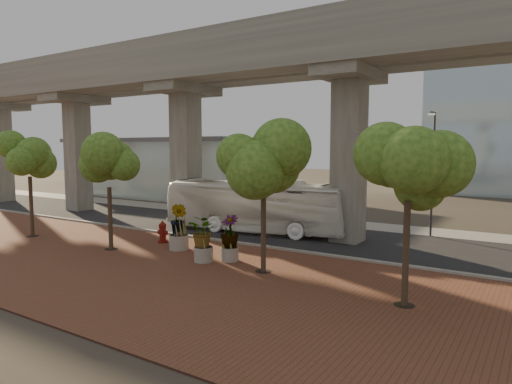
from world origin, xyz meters
The scene contains 18 objects.
ground centered at (0.00, 0.00, 0.00)m, with size 160.00×160.00×0.00m, color #312B23.
brick_plaza centered at (0.00, -8.00, 0.03)m, with size 70.00×13.00×0.06m, color brown.
asphalt_road centered at (0.00, 2.00, 0.02)m, with size 90.00×8.00×0.04m, color black.
curb_strip centered at (0.00, -2.00, 0.08)m, with size 70.00×0.25×0.16m, color gray.
far_sidewalk centered at (0.00, 7.50, 0.03)m, with size 90.00×3.00×0.06m, color gray.
transit_viaduct centered at (0.00, 2.00, 7.29)m, with size 72.00×5.60×12.40m.
station_pavilion centered at (-20.00, 16.00, 3.22)m, with size 23.00×13.00×6.30m.
transit_bus centered at (0.14, 1.58, 1.66)m, with size 2.79×11.88×3.31m, color white.
fire_hydrant centered at (-2.45, -4.04, 0.64)m, with size 0.60×0.54×1.21m.
planter_front centered at (2.17, -6.12, 1.38)m, with size 1.97×1.97×2.17m.
planter_right centered at (3.10, -5.35, 1.36)m, with size 2.01×2.01×2.15m.
planter_left centered at (-0.50, -4.85, 1.53)m, with size 2.20×2.20×2.42m.
street_tree_far_west centered at (-10.26, -6.92, 4.62)m, with size 3.46×3.46×6.16m.
street_tree_near_west centered at (-3.54, -6.70, 4.32)m, with size 3.59×3.59×5.92m.
street_tree_near_east centered at (5.40, -6.07, 4.62)m, with size 3.84×3.84×6.33m.
street_tree_far_east centered at (11.57, -7.04, 4.63)m, with size 3.63×3.63×6.24m.
streetlamp_west centered at (-11.38, 7.38, 4.39)m, with size 0.37×1.09×7.52m.
streetlamp_east centered at (9.65, 5.97, 4.28)m, with size 0.36×1.06×7.33m.
Camera 1 is at (15.42, -22.23, 5.34)m, focal length 32.00 mm.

